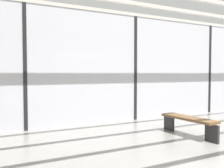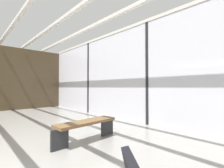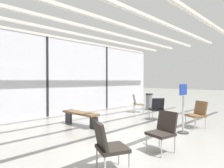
# 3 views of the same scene
# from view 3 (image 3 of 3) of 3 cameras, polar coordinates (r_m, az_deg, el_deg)

# --- Properties ---
(ground_plane) EXTENTS (60.00, 60.00, 0.00)m
(ground_plane) POSITION_cam_3_polar(r_m,az_deg,el_deg) (4.65, 10.75, -18.34)
(ground_plane) COLOR gray
(glass_curtain_wall) EXTENTS (14.00, 0.08, 3.45)m
(glass_curtain_wall) POSITION_cam_3_polar(r_m,az_deg,el_deg) (8.50, -19.41, 2.18)
(glass_curtain_wall) COLOR silver
(glass_curtain_wall) RESTS_ON ground
(window_mullion_1) EXTENTS (0.10, 0.12, 3.45)m
(window_mullion_1) POSITION_cam_3_polar(r_m,az_deg,el_deg) (8.50, -19.41, 2.18)
(window_mullion_1) COLOR black
(window_mullion_1) RESTS_ON ground
(window_mullion_2) EXTENTS (0.10, 0.12, 3.45)m
(window_mullion_2) POSITION_cam_3_polar(r_m,az_deg,el_deg) (10.48, -1.79, 1.99)
(window_mullion_2) COLOR black
(window_mullion_2) RESTS_ON ground
(ceiling_slats) EXTENTS (13.72, 6.72, 0.10)m
(ceiling_slats) POSITION_cam_3_polar(r_m,az_deg,el_deg) (6.02, -5.17, 19.99)
(ceiling_slats) COLOR beige
(ceiling_slats) RESTS_ON glass_curtain_wall
(parked_airplane) EXTENTS (14.29, 3.87, 3.87)m
(parked_airplane) POSITION_cam_3_polar(r_m,az_deg,el_deg) (13.94, -28.93, 2.48)
(parked_airplane) COLOR #B2BCD6
(parked_airplane) RESTS_ON ground
(lounge_chair_0) EXTENTS (0.70, 0.71, 0.87)m
(lounge_chair_0) POSITION_cam_3_polar(r_m,az_deg,el_deg) (7.53, 13.63, -7.01)
(lounge_chair_0) COLOR black
(lounge_chair_0) RESTS_ON ground
(lounge_chair_1) EXTENTS (0.67, 0.65, 0.87)m
(lounge_chair_1) POSITION_cam_3_polar(r_m,az_deg,el_deg) (3.23, -1.41, -17.82)
(lounge_chair_1) COLOR #28231E
(lounge_chair_1) RESTS_ON ground
(lounge_chair_2) EXTENTS (0.60, 0.56, 0.87)m
(lounge_chair_2) POSITION_cam_3_polar(r_m,az_deg,el_deg) (4.28, 15.48, -13.16)
(lounge_chair_2) COLOR #28231E
(lounge_chair_2) RESTS_ON ground
(lounge_chair_3) EXTENTS (0.71, 0.71, 0.87)m
(lounge_chair_3) POSITION_cam_3_polar(r_m,az_deg,el_deg) (9.14, 7.67, -5.58)
(lounge_chair_3) COLOR #7F705B
(lounge_chair_3) RESTS_ON ground
(lounge_chair_4) EXTENTS (0.68, 0.66, 0.87)m
(lounge_chair_4) POSITION_cam_3_polar(r_m,az_deg,el_deg) (6.75, 24.86, -8.00)
(lounge_chair_4) COLOR brown
(lounge_chair_4) RESTS_ON ground
(waiting_bench) EXTENTS (0.52, 1.70, 0.47)m
(waiting_bench) POSITION_cam_3_polar(r_m,az_deg,el_deg) (6.49, -9.74, -9.46)
(waiting_bench) COLOR brown
(waiting_bench) RESTS_ON ground
(trash_bin) EXTENTS (0.38, 0.38, 0.86)m
(trash_bin) POSITION_cam_3_polar(r_m,az_deg,el_deg) (10.05, 11.35, -5.35)
(trash_bin) COLOR slate
(trash_bin) RESTS_ON ground
(info_sign) EXTENTS (0.44, 0.32, 1.44)m
(info_sign) POSITION_cam_3_polar(r_m,az_deg,el_deg) (5.87, 21.06, -7.49)
(info_sign) COLOR #333333
(info_sign) RESTS_ON ground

